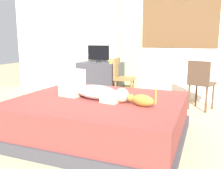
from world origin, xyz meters
TOP-DOWN VIEW (x-y plane):
  - ground_plane at (0.00, 0.00)m, footprint 16.00×16.00m
  - back_wall_with_window at (0.02, 2.39)m, footprint 6.40×0.14m
  - bed at (0.13, -0.01)m, footprint 2.07×1.70m
  - person_lying at (0.02, -0.02)m, footprint 0.94×0.37m
  - cat at (0.70, -0.15)m, footprint 0.35×0.17m
  - desk at (-0.74, 2.00)m, footprint 0.90×0.56m
  - tv_monitor at (-0.79, 2.00)m, footprint 0.48×0.10m
  - cup at (-0.42, 1.78)m, footprint 0.06×0.06m
  - chair_by_desk at (-0.20, 1.76)m, footprint 0.43×0.43m
  - chair_spare at (1.26, 1.70)m, footprint 0.49×0.49m
  - curtain_left at (-0.18, 2.28)m, footprint 0.44×0.06m

SIDE VIEW (x-z plane):
  - ground_plane at x=0.00m, z-range 0.00..0.00m
  - bed at x=0.13m, z-range 0.00..0.49m
  - desk at x=-0.74m, z-range 0.00..0.74m
  - chair_by_desk at x=-0.20m, z-range 0.08..0.94m
  - chair_spare at x=1.26m, z-range 0.08..0.94m
  - cat at x=0.70m, z-range 0.45..0.66m
  - person_lying at x=0.02m, z-range 0.43..0.77m
  - cup at x=-0.42m, z-range 0.74..0.84m
  - tv_monitor at x=-0.79m, z-range 0.75..1.10m
  - curtain_left at x=-0.18m, z-range 0.00..2.31m
  - back_wall_with_window at x=0.02m, z-range 0.01..2.91m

